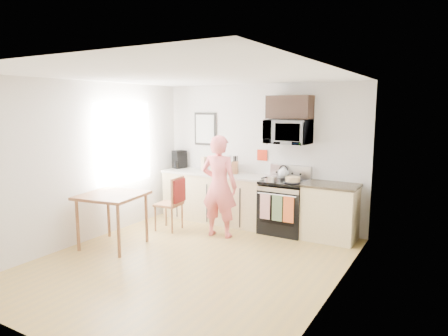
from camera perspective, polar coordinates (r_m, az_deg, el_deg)
The scene contains 28 objects.
floor at distance 5.85m, azimuth -4.95°, elevation -13.28°, with size 4.60×4.60×0.00m, color #B08C44.
back_wall at distance 7.47m, azimuth 5.18°, elevation 1.88°, with size 4.00×0.04×2.60m, color beige.
front_wall at distance 3.90m, azimuth -25.24°, elevation -5.32°, with size 4.00×0.04×2.60m, color beige.
left_wall at distance 6.84m, azimuth -18.90°, elevation 0.81°, with size 0.04×4.60×2.60m, color beige.
right_wall at distance 4.64m, azimuth 15.43°, elevation -2.63°, with size 0.04×4.60×2.60m, color beige.
ceiling at distance 5.43m, azimuth -5.32°, elevation 13.04°, with size 4.00×4.60×0.04m, color white.
window at distance 7.33m, azimuth -14.07°, elevation 3.49°, with size 0.06×1.40×1.50m.
cabinet_left at distance 7.73m, azimuth -1.25°, elevation -4.25°, with size 2.10×0.60×0.90m, color #C9B481.
countertop_left at distance 7.64m, azimuth -1.26°, elevation -0.81°, with size 2.14×0.64×0.04m, color beige.
cabinet_right at distance 6.86m, azimuth 14.91°, elevation -6.24°, with size 0.84×0.60×0.90m, color #C9B481.
countertop_right at distance 6.76m, azimuth 15.07°, elevation -2.38°, with size 0.88×0.64×0.04m, color black.
range at distance 7.08m, azimuth 8.59°, elevation -5.67°, with size 0.76×0.70×1.16m.
microwave at distance 6.97m, azimuth 9.16°, elevation 5.11°, with size 0.76×0.51×0.42m, color silver.
upper_cabinet at distance 7.00m, azimuth 9.38°, elevation 8.56°, with size 0.76×0.35×0.40m, color black.
wall_art at distance 7.99m, azimuth -2.69°, elevation 5.60°, with size 0.50×0.04×0.65m.
wall_trivet at distance 7.43m, azimuth 5.48°, elevation 1.84°, with size 0.20×0.02×0.20m, color #A5230E.
person at distance 6.71m, azimuth -0.70°, elevation -2.62°, with size 0.63×0.41×1.73m, color #DE3D46.
dining_table at distance 6.48m, azimuth -15.68°, elevation -4.43°, with size 0.90×0.90×0.85m.
chair at distance 7.10m, azimuth -7.01°, elevation -4.05°, with size 0.49×0.45×0.97m.
knife_block at distance 7.49m, azimuth 1.58°, elevation 0.06°, with size 0.11×0.15×0.23m, color brown.
utensil_crock at distance 7.63m, azimuth 0.93°, elevation 0.38°, with size 0.11×0.11×0.34m.
fruit_bowl at distance 7.86m, azimuth -1.43°, elevation -0.09°, with size 0.23×0.23×0.10m.
milk_carton at distance 7.89m, azimuth -2.83°, elevation 0.63°, with size 0.10×0.10×0.27m, color tan.
coffee_maker at distance 8.24m, azimuth -6.43°, elevation 1.17°, with size 0.27×0.33×0.36m.
bread_bag at distance 7.47m, azimuth -0.75°, elevation -0.43°, with size 0.31×0.15×0.11m, color #D6BC70.
cake at distance 6.81m, azimuth 9.79°, elevation -1.67°, with size 0.30×0.30×0.10m.
kettle at distance 7.18m, azimuth 8.48°, elevation -0.66°, with size 0.19×0.19×0.24m.
pot at distance 6.83m, azimuth 6.64°, elevation -1.53°, with size 0.20×0.34×0.10m.
Camera 1 is at (3.16, -4.41, 2.19)m, focal length 32.00 mm.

